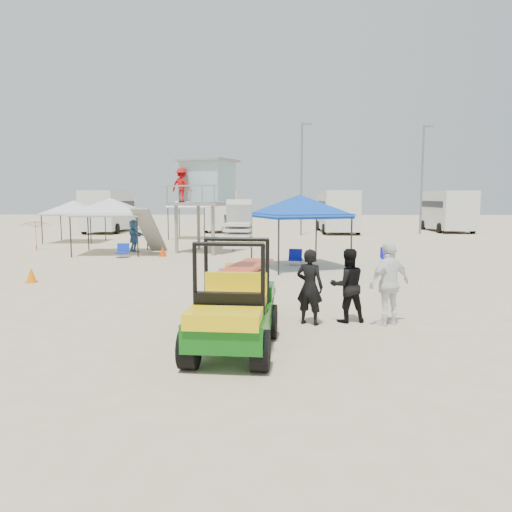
{
  "coord_description": "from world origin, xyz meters",
  "views": [
    {
      "loc": [
        0.89,
        -9.2,
        2.74
      ],
      "look_at": [
        0.5,
        3.0,
        1.3
      ],
      "focal_mm": 35.0,
      "sensor_mm": 36.0,
      "label": 1
    }
  ],
  "objects_px": {
    "lifeguard_tower": "(204,185)",
    "canopy_blue": "(300,198)",
    "surf_trailer": "(240,277)",
    "man_left": "(310,287)",
    "utility_cart": "(232,302)"
  },
  "relations": [
    {
      "from": "man_left",
      "to": "canopy_blue",
      "type": "distance_m",
      "value": 8.97
    },
    {
      "from": "surf_trailer",
      "to": "man_left",
      "type": "distance_m",
      "value": 1.55
    },
    {
      "from": "lifeguard_tower",
      "to": "canopy_blue",
      "type": "height_order",
      "value": "lifeguard_tower"
    },
    {
      "from": "surf_trailer",
      "to": "canopy_blue",
      "type": "xyz_separation_m",
      "value": [
        1.76,
        8.47,
        1.73
      ]
    },
    {
      "from": "lifeguard_tower",
      "to": "canopy_blue",
      "type": "distance_m",
      "value": 7.13
    },
    {
      "from": "canopy_blue",
      "to": "man_left",
      "type": "bearing_deg",
      "value": -91.6
    },
    {
      "from": "surf_trailer",
      "to": "man_left",
      "type": "xyz_separation_m",
      "value": [
        1.52,
        -0.3,
        -0.15
      ]
    },
    {
      "from": "lifeguard_tower",
      "to": "canopy_blue",
      "type": "relative_size",
      "value": 1.13
    },
    {
      "from": "man_left",
      "to": "surf_trailer",
      "type": "bearing_deg",
      "value": 13.39
    },
    {
      "from": "utility_cart",
      "to": "man_left",
      "type": "bearing_deg",
      "value": 53.22
    },
    {
      "from": "surf_trailer",
      "to": "lifeguard_tower",
      "type": "distance_m",
      "value": 14.45
    },
    {
      "from": "utility_cart",
      "to": "lifeguard_tower",
      "type": "relative_size",
      "value": 0.6
    },
    {
      "from": "utility_cart",
      "to": "surf_trailer",
      "type": "bearing_deg",
      "value": 89.85
    },
    {
      "from": "man_left",
      "to": "lifeguard_tower",
      "type": "bearing_deg",
      "value": -48.95
    },
    {
      "from": "man_left",
      "to": "canopy_blue",
      "type": "relative_size",
      "value": 0.41
    }
  ]
}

